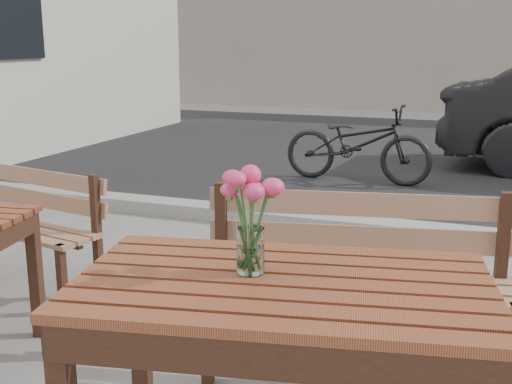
{
  "coord_description": "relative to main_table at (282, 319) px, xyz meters",
  "views": [
    {
      "loc": [
        0.63,
        -1.96,
        1.52
      ],
      "look_at": [
        -0.06,
        -0.1,
        1.05
      ],
      "focal_mm": 45.0,
      "sensor_mm": 36.0,
      "label": 1
    }
  ],
  "objects": [
    {
      "name": "main_table",
      "position": [
        0.0,
        0.0,
        0.0
      ],
      "size": [
        1.42,
        0.99,
        0.8
      ],
      "rotation": [
        0.0,
        0.0,
        0.19
      ],
      "color": "#582717",
      "rests_on": "ground"
    },
    {
      "name": "second_bench",
      "position": [
        -2.17,
        1.36,
        -0.19
      ],
      "size": [
        1.3,
        0.6,
        0.78
      ],
      "rotation": [
        0.0,
        0.0,
        -0.19
      ],
      "color": "#976B4E",
      "rests_on": "ground"
    },
    {
      "name": "main_bench",
      "position": [
        0.03,
        1.0,
        -0.13
      ],
      "size": [
        1.48,
        0.7,
        0.89
      ],
      "rotation": [
        0.0,
        0.0,
        0.2
      ],
      "color": "#976B4E",
      "rests_on": "ground"
    },
    {
      "name": "street",
      "position": [
        -0.05,
        5.24,
        -0.64
      ],
      "size": [
        30.0,
        8.12,
        0.12
      ],
      "color": "black",
      "rests_on": "ground"
    },
    {
      "name": "main_vase",
      "position": [
        -0.12,
        0.02,
        0.35
      ],
      "size": [
        0.19,
        0.19,
        0.35
      ],
      "color": "white",
      "rests_on": "main_table"
    },
    {
      "name": "bicycle",
      "position": [
        -0.81,
        5.1,
        -0.24
      ],
      "size": [
        1.66,
        0.67,
        0.85
      ],
      "primitive_type": "imported",
      "rotation": [
        0.0,
        0.0,
        1.51
      ],
      "color": "black",
      "rests_on": "ground"
    }
  ]
}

